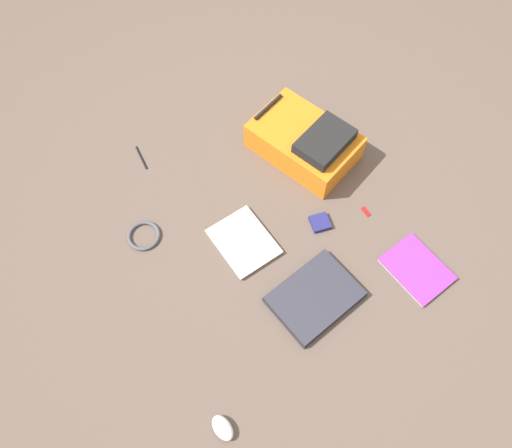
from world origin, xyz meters
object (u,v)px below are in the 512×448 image
Objects in this scene: laptop at (315,297)px; pen_black at (141,157)px; book_red at (417,269)px; computer_mouse at (223,428)px; backpack at (306,142)px; earbud_pouch at (320,223)px; book_comic at (244,242)px; cable_coil at (144,236)px; usb_stick at (366,211)px.

pen_black is at bearing 110.74° from laptop.
book_red is 0.92m from computer_mouse.
book_red is (0.10, -0.68, -0.07)m from backpack.
earbud_pouch is at bearing 55.30° from laptop.
book_comic is 0.32m from earbud_pouch.
cable_coil is 1.80× the size of earbud_pouch.
cable_coil is 0.91m from usb_stick.
usb_stick is (0.85, -0.32, -0.00)m from cable_coil.
cable_coil is at bearing 77.08° from computer_mouse.
pen_black is at bearing 136.60° from usb_stick.
computer_mouse is 0.69× the size of cable_coil.
backpack reaches higher than laptop.
pen_black is 1.77× the size of earbud_pouch.
backpack is at bearing 69.97° from earbud_pouch.
laptop is 0.71m from cable_coil.
book_comic is 0.40m from cable_coil.
usb_stick is (0.51, -0.11, -0.01)m from book_comic.
book_red is 2.08× the size of pen_black.
earbud_pouch is at bearing 123.32° from book_red.
backpack is 0.67m from laptop.
backpack is 0.78m from cable_coil.
book_red is 3.68× the size of earbud_pouch.
cable_coil is (0.03, 0.79, -0.01)m from computer_mouse.
earbud_pouch is at bearing -22.87° from cable_coil.
backpack is at bearing 63.07° from laptop.
cable_coil is 0.71m from earbud_pouch.
usb_stick is (-0.03, 0.30, -0.00)m from book_red.
earbud_pouch is (0.65, -0.28, 0.00)m from cable_coil.
book_red is 2.04× the size of cable_coil.
computer_mouse is 0.85m from earbud_pouch.
earbud_pouch is at bearing 168.46° from usb_stick.
computer_mouse reaches higher than laptop.
computer_mouse is at bearing -97.94° from pen_black.
computer_mouse is 1.16m from pen_black.
computer_mouse is at bearing -151.79° from usb_stick.
earbud_pouch is (0.18, 0.26, -0.01)m from laptop.
usb_stick is (0.88, 0.47, -0.01)m from computer_mouse.
backpack is 0.52m from book_comic.
book_red is 1.08m from cable_coil.
laptop is at bearing 168.45° from book_red.
book_comic is 2.09× the size of cable_coil.
laptop is at bearing -149.59° from usb_stick.
usb_stick is (0.72, -0.68, -0.00)m from pen_black.
book_red reaches higher than pen_black.
cable_coil is at bearing 131.33° from laptop.
laptop is 7.71× the size of usb_stick.
backpack reaches higher than book_comic.
laptop reaches higher than earbud_pouch.
cable_coil is (-0.47, 0.54, -0.01)m from laptop.
earbud_pouch is (0.31, -0.07, 0.00)m from book_comic.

